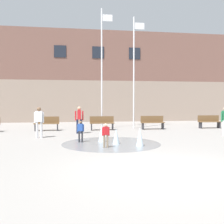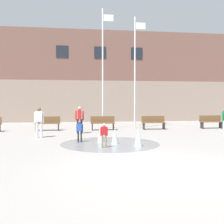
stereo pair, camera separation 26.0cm
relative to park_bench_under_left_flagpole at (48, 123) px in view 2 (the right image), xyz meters
The scene contains 13 objects.
ground_plane 11.29m from the park_bench_under_left_flagpole, 69.03° to the right, with size 100.00×100.00×0.00m, color gray.
library_building 11.69m from the park_bench_under_left_flagpole, 68.55° to the left, with size 36.00×6.05×8.65m.
splash_fountain 6.97m from the park_bench_under_left_flagpole, 59.31° to the right, with size 4.38×4.38×0.86m.
park_bench_under_left_flagpole is the anchor object (origin of this frame).
park_bench_under_right_flagpole 3.60m from the park_bench_under_left_flagpole, ahead, with size 1.60×0.44×0.91m.
park_bench_near_trashcan 7.06m from the park_bench_under_left_flagpole, ahead, with size 1.60×0.44×0.91m.
park_bench_far_right 11.27m from the park_bench_under_left_flagpole, ahead, with size 1.60×0.44×0.91m.
child_running 7.56m from the park_bench_under_left_flagpole, 66.49° to the right, with size 0.31×0.17×0.99m.
teen_by_trashcan 3.57m from the park_bench_under_left_flagpole, 90.35° to the right, with size 0.50×0.24×1.59m.
adult_in_red 2.84m from the park_bench_under_left_flagpole, 42.71° to the right, with size 0.50×0.35×1.59m.
child_with_pink_shirt 5.72m from the park_bench_under_left_flagpole, 68.97° to the right, with size 0.31×0.18×0.99m.
flagpole_left 5.42m from the park_bench_under_left_flagpole, 10.63° to the left, with size 0.80×0.10×8.27m.
flagpole_right 7.04m from the park_bench_under_left_flagpole, ahead, with size 0.80×0.10×7.81m.
Camera 2 is at (-2.04, -6.85, 1.83)m, focal length 42.00 mm.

